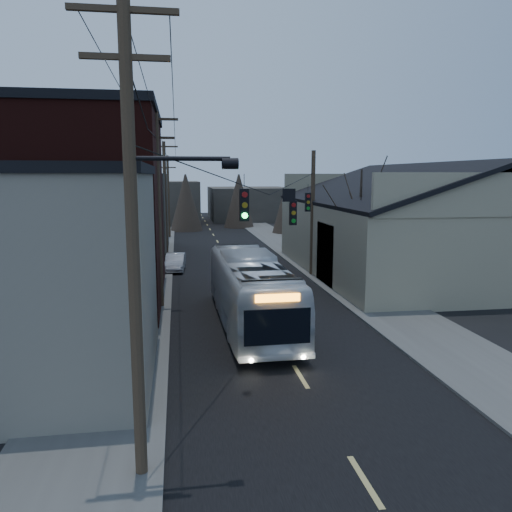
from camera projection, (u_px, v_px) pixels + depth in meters
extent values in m
cube|color=black|center=(232.00, 265.00, 38.59)|extent=(9.00, 110.00, 0.02)
cube|color=#474744|center=(146.00, 267.00, 37.58)|extent=(4.00, 110.00, 0.12)
cube|color=#474744|center=(313.00, 262.00, 39.57)|extent=(4.00, 110.00, 0.12)
cube|color=slate|center=(25.00, 280.00, 16.17)|extent=(8.00, 8.00, 7.00)
cube|color=black|center=(64.00, 211.00, 26.51)|extent=(10.00, 12.00, 10.00)
cube|color=#38332D|center=(113.00, 215.00, 42.43)|extent=(9.00, 14.00, 7.00)
cube|color=tan|center=(422.00, 238.00, 35.30)|extent=(16.00, 20.00, 5.00)
cube|color=black|center=(370.00, 184.00, 34.08)|extent=(8.16, 20.60, 2.86)
cube|color=black|center=(477.00, 183.00, 35.31)|extent=(8.16, 20.60, 2.86)
cube|color=#38332D|center=(164.00, 203.00, 71.32)|extent=(10.00, 12.00, 6.00)
cube|color=#38332D|center=(249.00, 203.00, 78.27)|extent=(12.00, 14.00, 5.00)
cone|color=black|center=(360.00, 231.00, 29.26)|extent=(0.40, 0.40, 7.20)
cylinder|color=#382B1E|center=(133.00, 251.00, 10.65)|extent=(0.28, 0.28, 10.50)
cube|color=#382B1E|center=(123.00, 9.00, 9.88)|extent=(2.20, 0.12, 0.12)
cylinder|color=#382B1E|center=(159.00, 212.00, 25.32)|extent=(0.28, 0.28, 10.00)
cube|color=#382B1E|center=(156.00, 119.00, 24.59)|extent=(2.20, 0.12, 0.12)
cylinder|color=#382B1E|center=(165.00, 202.00, 39.99)|extent=(0.28, 0.28, 9.50)
cube|color=#382B1E|center=(164.00, 147.00, 39.29)|extent=(2.20, 0.12, 0.12)
cylinder|color=#382B1E|center=(168.00, 197.00, 54.66)|extent=(0.28, 0.28, 9.00)
cube|color=#382B1E|center=(167.00, 159.00, 54.00)|extent=(2.20, 0.12, 0.12)
cylinder|color=#382B1E|center=(313.00, 214.00, 33.80)|extent=(0.28, 0.28, 8.50)
cube|color=black|center=(244.00, 205.00, 15.39)|extent=(0.28, 0.20, 1.00)
cube|color=black|center=(293.00, 213.00, 20.27)|extent=(0.28, 0.20, 1.00)
cube|color=black|center=(308.00, 202.00, 26.44)|extent=(0.28, 0.20, 1.00)
imported|color=silver|center=(251.00, 291.00, 22.84)|extent=(2.89, 11.67, 3.24)
imported|color=#98999F|center=(175.00, 262.00, 36.21)|extent=(1.60, 3.86, 1.24)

